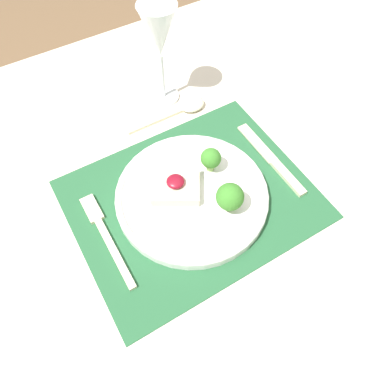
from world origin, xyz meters
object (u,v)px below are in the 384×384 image
at_px(dinner_plate, 193,194).
at_px(wine_glass_near, 159,36).
at_px(fork, 104,233).
at_px(spoon, 185,107).
at_px(knife, 275,163).

bearing_deg(dinner_plate, wine_glass_near, 72.80).
relative_size(fork, spoon, 1.08).
height_order(dinner_plate, wine_glass_near, wine_glass_near).
height_order(fork, spoon, spoon).
bearing_deg(spoon, fork, -144.77).
height_order(dinner_plate, knife, dinner_plate).
bearing_deg(knife, dinner_plate, 177.28).
bearing_deg(knife, spoon, 110.26).
distance_m(dinner_plate, knife, 0.17).
bearing_deg(wine_glass_near, spoon, -69.82).
xyz_separation_m(knife, wine_glass_near, (-0.09, 0.26, 0.14)).
height_order(dinner_plate, fork, dinner_plate).
xyz_separation_m(dinner_plate, spoon, (0.10, 0.20, -0.01)).
height_order(fork, wine_glass_near, wine_glass_near).
relative_size(fork, knife, 1.00).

